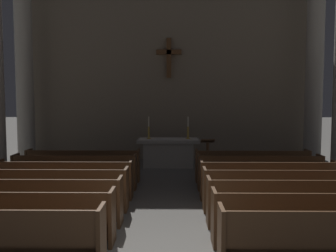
% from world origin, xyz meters
% --- Properties ---
extents(pew_left_row_2, '(3.33, 0.50, 0.95)m').
position_xyz_m(pew_left_row_2, '(-2.50, 0.91, 0.48)').
color(pew_left_row_2, brown).
rests_on(pew_left_row_2, ground).
extents(pew_left_row_3, '(3.33, 0.50, 0.95)m').
position_xyz_m(pew_left_row_3, '(-2.50, 1.87, 0.48)').
color(pew_left_row_3, brown).
rests_on(pew_left_row_3, ground).
extents(pew_left_row_4, '(3.33, 0.50, 0.95)m').
position_xyz_m(pew_left_row_4, '(-2.50, 2.82, 0.48)').
color(pew_left_row_4, brown).
rests_on(pew_left_row_4, ground).
extents(pew_left_row_5, '(3.33, 0.50, 0.95)m').
position_xyz_m(pew_left_row_5, '(-2.50, 3.78, 0.48)').
color(pew_left_row_5, brown).
rests_on(pew_left_row_5, ground).
extents(pew_left_row_6, '(3.33, 0.50, 0.95)m').
position_xyz_m(pew_left_row_6, '(-2.50, 4.73, 0.48)').
color(pew_left_row_6, brown).
rests_on(pew_left_row_6, ground).
extents(pew_left_row_7, '(3.33, 0.50, 0.95)m').
position_xyz_m(pew_left_row_7, '(-2.50, 5.69, 0.48)').
color(pew_left_row_7, brown).
rests_on(pew_left_row_7, ground).
extents(pew_right_row_1, '(3.33, 0.50, 0.95)m').
position_xyz_m(pew_right_row_1, '(2.50, -0.04, 0.48)').
color(pew_right_row_1, brown).
rests_on(pew_right_row_1, ground).
extents(pew_right_row_2, '(3.33, 0.50, 0.95)m').
position_xyz_m(pew_right_row_2, '(2.50, 0.91, 0.48)').
color(pew_right_row_2, brown).
rests_on(pew_right_row_2, ground).
extents(pew_right_row_3, '(3.33, 0.50, 0.95)m').
position_xyz_m(pew_right_row_3, '(2.50, 1.87, 0.48)').
color(pew_right_row_3, brown).
rests_on(pew_right_row_3, ground).
extents(pew_right_row_4, '(3.33, 0.50, 0.95)m').
position_xyz_m(pew_right_row_4, '(2.50, 2.82, 0.48)').
color(pew_right_row_4, brown).
rests_on(pew_right_row_4, ground).
extents(pew_right_row_5, '(3.33, 0.50, 0.95)m').
position_xyz_m(pew_right_row_5, '(2.50, 3.78, 0.48)').
color(pew_right_row_5, brown).
rests_on(pew_right_row_5, ground).
extents(pew_right_row_6, '(3.33, 0.50, 0.95)m').
position_xyz_m(pew_right_row_6, '(2.50, 4.73, 0.48)').
color(pew_right_row_6, brown).
rests_on(pew_right_row_6, ground).
extents(pew_right_row_7, '(3.33, 0.50, 0.95)m').
position_xyz_m(pew_right_row_7, '(2.50, 5.69, 0.48)').
color(pew_right_row_7, brown).
rests_on(pew_right_row_7, ground).
extents(column_left_fourth, '(0.94, 0.94, 6.31)m').
position_xyz_m(column_left_fourth, '(-5.29, 8.48, 3.07)').
color(column_left_fourth, '#ADA89E').
rests_on(column_left_fourth, ground).
extents(column_right_fourth, '(0.94, 0.94, 6.31)m').
position_xyz_m(column_right_fourth, '(5.29, 8.48, 3.07)').
color(column_right_fourth, '#ADA89E').
rests_on(column_right_fourth, ground).
extents(altar, '(2.20, 0.90, 1.01)m').
position_xyz_m(altar, '(0.00, 8.01, 0.53)').
color(altar, '#A8A399').
rests_on(altar, ground).
extents(candlestick_left, '(0.16, 0.16, 0.79)m').
position_xyz_m(candlestick_left, '(-0.70, 8.01, 1.27)').
color(candlestick_left, '#B79338').
rests_on(candlestick_left, altar).
extents(candlestick_right, '(0.16, 0.16, 0.79)m').
position_xyz_m(candlestick_right, '(0.70, 8.01, 1.27)').
color(candlestick_right, '#B79338').
rests_on(candlestick_right, altar).
extents(apse_with_cross, '(11.58, 0.43, 7.29)m').
position_xyz_m(apse_with_cross, '(0.00, 9.69, 3.65)').
color(apse_with_cross, gray).
rests_on(apse_with_cross, ground).
extents(lectern, '(0.44, 0.36, 1.15)m').
position_xyz_m(lectern, '(1.29, 6.81, 0.55)').
color(lectern, brown).
rests_on(lectern, ground).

